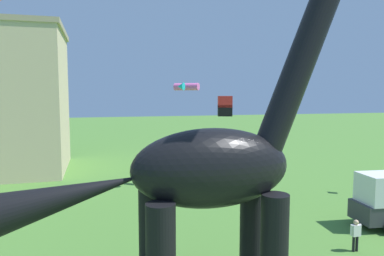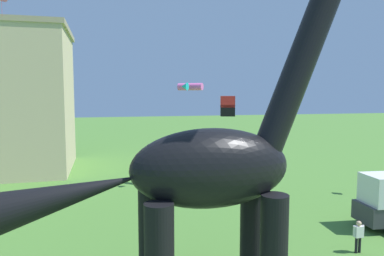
{
  "view_description": "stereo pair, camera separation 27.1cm",
  "coord_description": "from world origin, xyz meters",
  "px_view_note": "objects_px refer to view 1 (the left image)",
  "views": [
    {
      "loc": [
        -2.8,
        -7.66,
        7.79
      ],
      "look_at": [
        0.86,
        5.83,
        6.48
      ],
      "focal_mm": 33.61,
      "sensor_mm": 36.0,
      "label": 1
    },
    {
      "loc": [
        -2.53,
        -7.73,
        7.79
      ],
      "look_at": [
        0.86,
        5.83,
        6.48
      ],
      "focal_mm": 33.61,
      "sensor_mm": 36.0,
      "label": 2
    }
  ],
  "objects_px": {
    "dinosaur_sculpture": "(210,168)",
    "kite_mid_center": "(185,87)",
    "kite_mid_left": "(225,106)",
    "person_far_spectator": "(356,232)"
  },
  "relations": [
    {
      "from": "dinosaur_sculpture",
      "to": "person_far_spectator",
      "type": "xyz_separation_m",
      "value": [
        8.4,
        2.41,
        -4.17
      ]
    },
    {
      "from": "kite_mid_center",
      "to": "kite_mid_left",
      "type": "distance_m",
      "value": 8.16
    },
    {
      "from": "person_far_spectator",
      "to": "kite_mid_center",
      "type": "height_order",
      "value": "kite_mid_center"
    },
    {
      "from": "person_far_spectator",
      "to": "kite_mid_left",
      "type": "bearing_deg",
      "value": -118.22
    },
    {
      "from": "dinosaur_sculpture",
      "to": "kite_mid_center",
      "type": "height_order",
      "value": "dinosaur_sculpture"
    },
    {
      "from": "kite_mid_center",
      "to": "kite_mid_left",
      "type": "xyz_separation_m",
      "value": [
        0.54,
        -8.02,
        -1.37
      ]
    },
    {
      "from": "dinosaur_sculpture",
      "to": "kite_mid_center",
      "type": "distance_m",
      "value": 17.72
    },
    {
      "from": "dinosaur_sculpture",
      "to": "kite_mid_center",
      "type": "relative_size",
      "value": 6.3
    },
    {
      "from": "person_far_spectator",
      "to": "kite_mid_center",
      "type": "bearing_deg",
      "value": -133.28
    },
    {
      "from": "kite_mid_left",
      "to": "kite_mid_center",
      "type": "bearing_deg",
      "value": 93.87
    }
  ]
}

